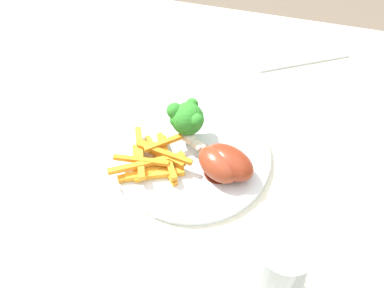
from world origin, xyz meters
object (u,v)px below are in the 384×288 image
(dining_table, at_px, (174,175))
(chicken_drumstick_far, at_px, (227,161))
(broccoli_floret_front, at_px, (187,117))
(water_glass, at_px, (277,270))
(carrot_fries_pile, at_px, (154,160))
(dinner_plate, at_px, (192,154))
(fork, at_px, (304,62))
(chicken_drumstick_near, at_px, (217,162))

(dining_table, distance_m, chicken_drumstick_far, 0.18)
(broccoli_floret_front, bearing_deg, water_glass, -52.45)
(broccoli_floret_front, distance_m, carrot_fries_pile, 0.09)
(dinner_plate, distance_m, broccoli_floret_front, 0.06)
(dining_table, height_order, chicken_drumstick_far, chicken_drumstick_far)
(chicken_drumstick_far, bearing_deg, water_glass, -61.17)
(carrot_fries_pile, xyz_separation_m, fork, (0.20, 0.32, -0.02))
(dinner_plate, bearing_deg, carrot_fries_pile, -141.60)
(broccoli_floret_front, bearing_deg, chicken_drumstick_near, -43.15)
(dining_table, height_order, broccoli_floret_front, broccoli_floret_front)
(chicken_drumstick_near, distance_m, fork, 0.33)
(carrot_fries_pile, relative_size, fork, 0.64)
(chicken_drumstick_far, xyz_separation_m, fork, (0.10, 0.30, -0.03))
(chicken_drumstick_near, bearing_deg, chicken_drumstick_far, 21.52)
(broccoli_floret_front, height_order, chicken_drumstick_near, broccoli_floret_front)
(dining_table, xyz_separation_m, chicken_drumstick_far, (0.10, -0.05, 0.14))
(dinner_plate, distance_m, fork, 0.32)
(water_glass, bearing_deg, chicken_drumstick_far, 118.83)
(carrot_fries_pile, relative_size, chicken_drumstick_far, 0.95)
(broccoli_floret_front, relative_size, carrot_fries_pile, 0.58)
(broccoli_floret_front, height_order, fork, broccoli_floret_front)
(dining_table, xyz_separation_m, carrot_fries_pile, (-0.01, -0.07, 0.13))
(carrot_fries_pile, bearing_deg, dinner_plate, 38.40)
(chicken_drumstick_far, bearing_deg, fork, 72.45)
(chicken_drumstick_near, xyz_separation_m, chicken_drumstick_far, (0.01, 0.01, 0.00))
(chicken_drumstick_far, distance_m, water_glass, 0.19)
(fork, bearing_deg, carrot_fries_pile, -151.69)
(dinner_plate, height_order, carrot_fries_pile, carrot_fries_pile)
(chicken_drumstick_near, xyz_separation_m, fork, (0.11, 0.31, -0.03))
(dinner_plate, distance_m, chicken_drumstick_far, 0.07)
(fork, bearing_deg, dinner_plate, -147.98)
(broccoli_floret_front, xyz_separation_m, fork, (0.17, 0.25, -0.05))
(dinner_plate, bearing_deg, chicken_drumstick_far, -18.34)
(dinner_plate, bearing_deg, broccoli_floret_front, 117.08)
(carrot_fries_pile, bearing_deg, chicken_drumstick_far, 10.23)
(dining_table, height_order, water_glass, water_glass)
(chicken_drumstick_near, bearing_deg, carrot_fries_pile, -171.65)
(dining_table, distance_m, dinner_plate, 0.12)
(broccoli_floret_front, distance_m, fork, 0.31)
(carrot_fries_pile, height_order, fork, carrot_fries_pile)
(dinner_plate, height_order, chicken_drumstick_near, chicken_drumstick_near)
(dinner_plate, bearing_deg, water_glass, -50.92)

